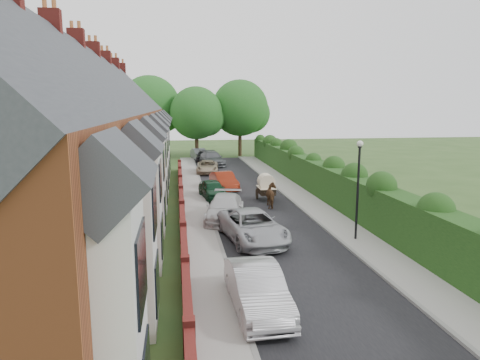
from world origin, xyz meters
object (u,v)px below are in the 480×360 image
Objects in this scene: car_silver_b at (252,226)px; car_green at (213,189)px; car_silver_a at (257,289)px; car_grey at (212,159)px; horse at (272,196)px; lamppost at (358,178)px; car_white at (225,208)px; horse_cart at (266,185)px; car_red at (224,181)px; car_black at (203,156)px; car_beige at (207,167)px.

car_green is (-1.17, 10.42, -0.09)m from car_silver_b.
car_silver_a is 7.57m from car_silver_b.
horse is (2.39, -21.14, 0.01)m from car_grey.
car_white is (-6.19, 4.97, -2.55)m from lamppost.
horse_cart is (-2.61, 9.93, -2.17)m from lamppost.
car_red is 18.32m from car_black.
lamppost reaches higher than car_red.
car_red is 14.50m from car_grey.
car_red is 0.95× the size of car_beige.
car_red is at bearing -66.43° from horse.
horse is (3.79, -3.37, 0.12)m from car_green.
horse is 0.70× the size of horse_cart.
car_white is 9.58m from car_red.
car_grey reaches higher than car_white.
car_silver_a reaches higher than car_beige.
horse reaches higher than car_red.
horse is (2.63, 7.05, 0.03)m from car_silver_b.
car_silver_a is at bearing -83.79° from car_black.
car_silver_a is 39.48m from car_black.
car_red is at bearing 61.27° from car_green.
car_green reaches higher than car_beige.
horse is at bearing -75.63° from car_black.
car_white is at bearing 86.89° from car_silver_a.
car_silver_b is 1.02× the size of car_grey.
car_green is at bearing 119.68° from lamppost.
lamppost is 10.49m from horse_cart.
car_green is 21.59m from car_black.
car_red is (1.20, 21.16, -0.04)m from car_silver_a.
car_silver_b is 22.60m from car_beige.
horse is at bearing 73.29° from car_silver_a.
horse is (2.60, -6.64, 0.08)m from car_red.
car_green is 12.18m from car_beige.
car_red is (1.20, 3.27, 0.04)m from car_green.
horse_cart reaches higher than horse.
car_silver_b is 9.49m from horse_cart.
lamppost is at bearing -70.65° from car_beige.
car_red reaches higher than car_beige.
lamppost is 1.11× the size of car_silver_a.
car_silver_b reaches higher than car_beige.
car_black is at bearing 87.05° from car_silver_a.
car_grey is at bearing -71.22° from car_black.
car_silver_a is at bearing -101.82° from car_red.
car_silver_a is at bearing -79.22° from car_white.
horse is (3.18, -24.95, 0.12)m from car_black.
car_black is (-0.79, 3.81, -0.11)m from car_grey.
car_silver_a is (-6.40, -6.66, -2.53)m from lamppost.
horse is (3.58, 2.90, 0.06)m from car_white.
lamppost is 8.33m from car_white.
car_red is (-5.20, 14.50, -2.57)m from lamppost.
car_grey is at bearing 97.16° from horse_cart.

